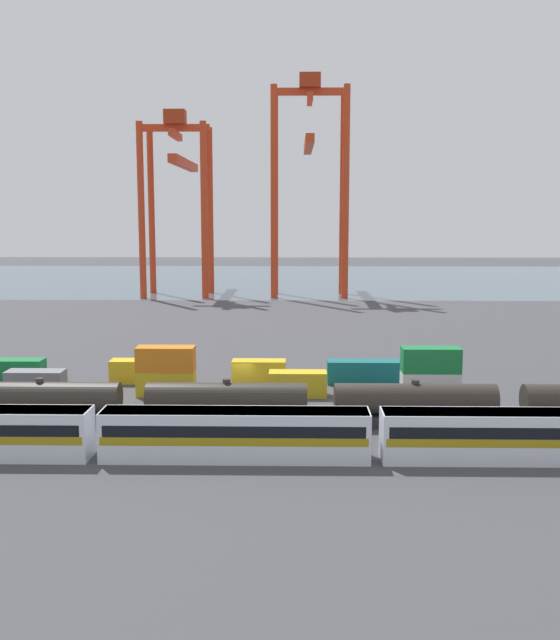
# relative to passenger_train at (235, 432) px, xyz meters

# --- Properties ---
(ground_plane) EXTENTS (420.00, 420.00, 0.00)m
(ground_plane) POSITION_rel_passenger_train_xyz_m (-1.19, 63.64, -2.14)
(ground_plane) COLOR #424247
(harbour_water) EXTENTS (400.00, 110.00, 0.01)m
(harbour_water) POSITION_rel_passenger_train_xyz_m (-1.19, 161.77, -2.14)
(harbour_water) COLOR #475B6B
(harbour_water) RESTS_ON ground_plane
(passenger_train) EXTENTS (64.12, 3.14, 3.90)m
(passenger_train) POSITION_rel_passenger_train_xyz_m (0.00, 0.00, 0.00)
(passenger_train) COLOR silver
(passenger_train) RESTS_ON ground_plane
(freight_tank_row) EXTENTS (82.10, 2.78, 4.24)m
(freight_tank_row) POSITION_rel_passenger_train_xyz_m (-1.51, 9.35, -0.16)
(freight_tank_row) COLOR #232326
(freight_tank_row) RESTS_ON ground_plane
(shipping_container_2) EXTENTS (6.04, 2.44, 2.60)m
(shipping_container_2) POSITION_rel_passenger_train_xyz_m (-22.72, 20.23, -0.84)
(shipping_container_2) COLOR slate
(shipping_container_2) RESTS_ON ground_plane
(shipping_container_3) EXTENTS (6.04, 2.44, 2.60)m
(shipping_container_3) POSITION_rel_passenger_train_xyz_m (-8.88, 20.23, -0.84)
(shipping_container_3) COLOR gold
(shipping_container_3) RESTS_ON ground_plane
(shipping_container_4) EXTENTS (6.04, 2.44, 2.60)m
(shipping_container_4) POSITION_rel_passenger_train_xyz_m (-8.88, 20.23, 1.76)
(shipping_container_4) COLOR orange
(shipping_container_4) RESTS_ON shipping_container_3
(shipping_container_5) EXTENTS (6.04, 2.44, 2.60)m
(shipping_container_5) POSITION_rel_passenger_train_xyz_m (4.96, 20.23, -0.84)
(shipping_container_5) COLOR gold
(shipping_container_5) RESTS_ON ground_plane
(shipping_container_6) EXTENTS (6.04, 2.44, 2.60)m
(shipping_container_6) POSITION_rel_passenger_train_xyz_m (18.79, 20.23, -0.84)
(shipping_container_6) COLOR silver
(shipping_container_6) RESTS_ON ground_plane
(shipping_container_7) EXTENTS (6.04, 2.44, 2.60)m
(shipping_container_7) POSITION_rel_passenger_train_xyz_m (18.79, 20.23, 1.76)
(shipping_container_7) COLOR #197538
(shipping_container_7) RESTS_ON shipping_container_6
(shipping_container_9) EXTENTS (6.04, 2.44, 2.60)m
(shipping_container_9) POSITION_rel_passenger_train_xyz_m (-26.92, 26.14, -0.84)
(shipping_container_9) COLOR #197538
(shipping_container_9) RESTS_ON ground_plane
(shipping_container_10) EXTENTS (6.04, 2.44, 2.60)m
(shipping_container_10) POSITION_rel_passenger_train_xyz_m (-13.16, 26.14, -0.84)
(shipping_container_10) COLOR gold
(shipping_container_10) RESTS_ON ground_plane
(shipping_container_11) EXTENTS (6.04, 2.44, 2.60)m
(shipping_container_11) POSITION_rel_passenger_train_xyz_m (0.60, 26.14, -0.84)
(shipping_container_11) COLOR gold
(shipping_container_11) RESTS_ON ground_plane
(shipping_container_12) EXTENTS (12.10, 2.44, 2.60)m
(shipping_container_12) POSITION_rel_passenger_train_xyz_m (14.36, 26.14, -0.84)
(shipping_container_12) COLOR #146066
(shipping_container_12) RESTS_ON ground_plane
(gantry_crane_west) EXTENTS (15.77, 38.31, 42.59)m
(gantry_crane_west) POSITION_rel_passenger_train_xyz_m (-22.74, 119.99, 24.11)
(gantry_crane_west) COLOR red
(gantry_crane_west) RESTS_ON ground_plane
(gantry_crane_central) EXTENTS (17.75, 34.89, 50.53)m
(gantry_crane_central) POSITION_rel_passenger_train_xyz_m (8.07, 119.28, 28.09)
(gantry_crane_central) COLOR red
(gantry_crane_central) RESTS_ON ground_plane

